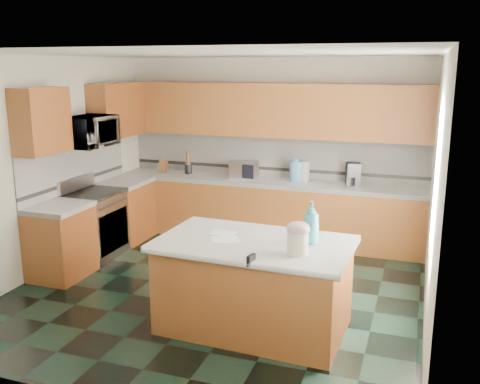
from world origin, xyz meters
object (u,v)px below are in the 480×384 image
at_px(treat_jar, 298,243).
at_px(toaster_oven, 244,170).
at_px(soap_bottle_island, 311,223).
at_px(island_top, 254,244).
at_px(island_base, 254,288).
at_px(coffee_maker, 353,174).
at_px(knife_block, 163,166).

relative_size(treat_jar, toaster_oven, 0.47).
xyz_separation_m(soap_bottle_island, toaster_oven, (-1.59, 2.69, -0.08)).
distance_m(island_top, toaster_oven, 2.99).
bearing_deg(soap_bottle_island, toaster_oven, 98.59).
bearing_deg(island_base, soap_bottle_island, 14.23).
bearing_deg(coffee_maker, knife_block, 164.61).
bearing_deg(toaster_oven, soap_bottle_island, -72.73).
relative_size(treat_jar, soap_bottle_island, 0.49).
height_order(island_base, island_top, island_top).
relative_size(soap_bottle_island, toaster_oven, 0.96).
height_order(island_base, soap_bottle_island, soap_bottle_island).
bearing_deg(island_base, toaster_oven, 113.12).
height_order(island_top, knife_block, knife_block).
relative_size(soap_bottle_island, knife_block, 2.03).
distance_m(treat_jar, knife_block, 4.18).
bearing_deg(treat_jar, knife_block, 146.33).
bearing_deg(island_top, soap_bottle_island, 14.23).
xyz_separation_m(soap_bottle_island, coffee_maker, (0.04, 2.72, -0.05)).
relative_size(island_base, knife_block, 8.73).
xyz_separation_m(island_top, coffee_maker, (0.57, 2.83, 0.19)).
xyz_separation_m(island_top, soap_bottle_island, (0.53, 0.11, 0.24)).
bearing_deg(knife_block, coffee_maker, -2.59).
height_order(island_top, toaster_oven, toaster_oven).
bearing_deg(coffee_maker, soap_bottle_island, -106.71).
distance_m(island_base, coffee_maker, 2.96).
xyz_separation_m(island_base, coffee_maker, (0.57, 2.83, 0.65)).
height_order(soap_bottle_island, toaster_oven, soap_bottle_island).
bearing_deg(island_top, knife_block, 133.18).
distance_m(treat_jar, toaster_oven, 3.38).
xyz_separation_m(island_base, toaster_oven, (-1.06, 2.80, 0.61)).
bearing_deg(island_top, toaster_oven, 113.12).
bearing_deg(treat_jar, coffee_maker, 100.85).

